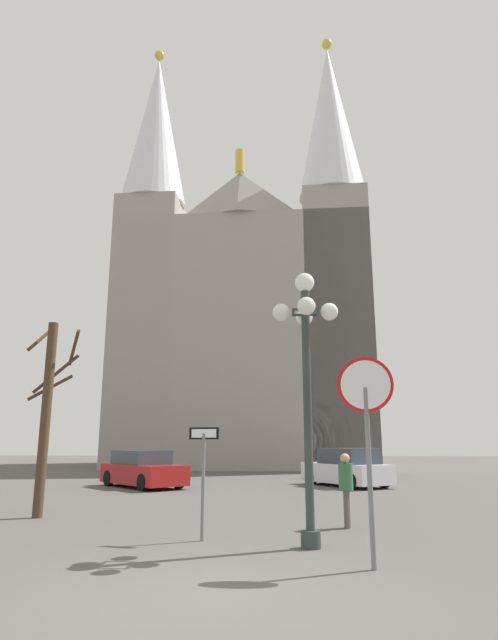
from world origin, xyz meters
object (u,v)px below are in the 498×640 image
Objects in this scene: cathedral at (246,322)px; parked_car_near_white at (347,468)px; pedestrian_walking at (346,483)px; street_lamp at (306,360)px; bare_tree at (47,410)px; stop_sign at (367,414)px; one_way_arrow_sign at (203,468)px; parked_car_far_red at (143,470)px.

cathedral is 7.50× the size of parked_car_near_white.
street_lamp is at bearing -112.26° from pedestrian_walking.
pedestrian_walking is (7.51, -1.17, -1.69)m from bare_tree.
street_lamp is at bearing 118.55° from stop_sign.
street_lamp is 7.46m from bare_tree.
one_way_arrow_sign is at bearing -150.53° from pedestrian_walking.
cathedral is at bearing 96.08° from street_lamp.
bare_tree is 7.78m from pedestrian_walking.
street_lamp is 1.17× the size of parked_car_far_red.
stop_sign is 0.73× the size of parked_car_far_red.
parked_car_far_red is at bearing -173.46° from parked_car_near_white.
parked_car_near_white is at bearing 47.59° from bare_tree.
cathedral is 29.26m from pedestrian_walking.
one_way_arrow_sign is at bearing -32.11° from bare_tree.
pedestrian_walking is (0.92, 2.25, -2.43)m from street_lamp.
bare_tree is 13.21m from parked_car_near_white.
one_way_arrow_sign reaches higher than pedestrian_walking.
one_way_arrow_sign is 3.43m from pedestrian_walking.
street_lamp is 1.17× the size of parked_car_near_white.
pedestrian_walking is at bearing -96.88° from parked_car_near_white.
one_way_arrow_sign is (1.10, -28.92, -9.46)m from cathedral.
bare_tree is at bearing 171.11° from pedestrian_walking.
one_way_arrow_sign is 13.22m from parked_car_near_white.
street_lamp reaches higher than one_way_arrow_sign.
stop_sign is at bearing -62.60° from parked_car_far_red.
stop_sign reaches higher than pedestrian_walking.
cathedral reaches higher than stop_sign.
stop_sign reaches higher than one_way_arrow_sign.
parked_car_near_white is 1.00× the size of parked_car_far_red.
street_lamp is 13.88m from parked_car_far_red.
parked_car_far_red is (-8.46, -0.97, -0.03)m from parked_car_near_white.
street_lamp is at bearing -27.50° from bare_tree.
stop_sign is 0.73× the size of parked_car_near_white.
bare_tree is (-6.58, 3.43, -0.74)m from street_lamp.
parked_car_near_white is at bearing 80.33° from street_lamp.
parked_car_far_red is at bearing 117.40° from stop_sign.
stop_sign is at bearing -36.47° from one_way_arrow_sign.
street_lamp is 13.53m from parked_car_near_white.
street_lamp reaches higher than stop_sign.
pedestrian_walking is at bearing 29.47° from one_way_arrow_sign.
street_lamp is at bearing -62.75° from parked_car_far_red.
one_way_arrow_sign is at bearing 143.53° from stop_sign.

